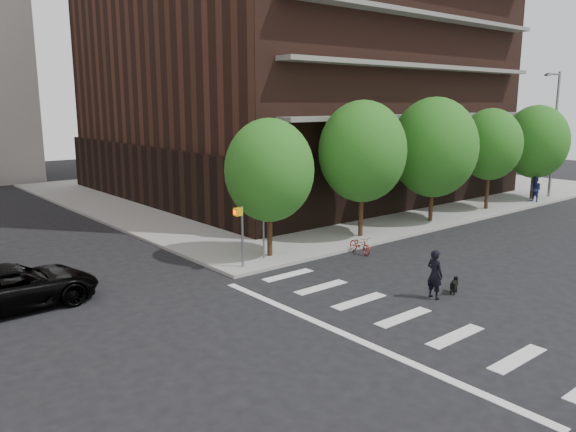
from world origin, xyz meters
TOP-DOWN VIEW (x-y plane):
  - ground at (0.00, 0.00)m, footprint 120.00×120.00m
  - sidewalk_ne at (20.50, 23.50)m, footprint 39.00×33.00m
  - crosswalk at (2.21, -0.00)m, footprint 3.85×13.00m
  - tree_a at (4.00, 8.50)m, footprint 4.00×4.00m
  - tree_b at (10.00, 8.50)m, footprint 4.50×4.50m
  - tree_c at (16.00, 8.50)m, footprint 5.00×5.00m
  - tree_d at (22.00, 8.50)m, footprint 4.00×4.00m
  - tree_e at (28.00, 8.50)m, footprint 4.50×4.50m
  - pedestrian_signal at (2.32, 7.92)m, footprint 2.18×0.67m
  - streetlamp at (29.82, 8.20)m, footprint 2.14×0.22m
  - parked_car_black at (-6.67, 9.12)m, footprint 2.65×5.62m
  - scooter at (7.84, 6.50)m, footprint 0.81×1.62m
  - dog_walker at (5.33, 0.50)m, footprint 0.69×0.48m
  - dog at (6.37, 0.34)m, footprint 0.67×0.39m
  - pedestrian_far at (26.94, 7.74)m, footprint 1.00×0.87m

SIDE VIEW (x-z plane):
  - ground at x=0.00m, z-range 0.00..0.00m
  - crosswalk at x=2.21m, z-range 0.00..0.01m
  - sidewalk_ne at x=20.50m, z-range 0.00..0.15m
  - dog at x=6.37m, z-range 0.07..0.64m
  - scooter at x=7.84m, z-range 0.00..0.81m
  - parked_car_black at x=-6.67m, z-range 0.00..1.55m
  - dog_walker at x=5.33m, z-range 0.00..1.81m
  - pedestrian_far at x=26.94m, z-range 0.15..1.91m
  - pedestrian_signal at x=2.32m, z-range 0.55..3.15m
  - tree_a at x=4.00m, z-range 1.09..6.99m
  - tree_e at x=28.00m, z-range 1.07..7.42m
  - tree_d at x=22.00m, z-range 1.24..7.44m
  - tree_c at x=16.00m, z-range 1.05..7.85m
  - tree_b at x=10.00m, z-range 1.22..7.87m
  - streetlamp at x=29.82m, z-range 0.79..9.79m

